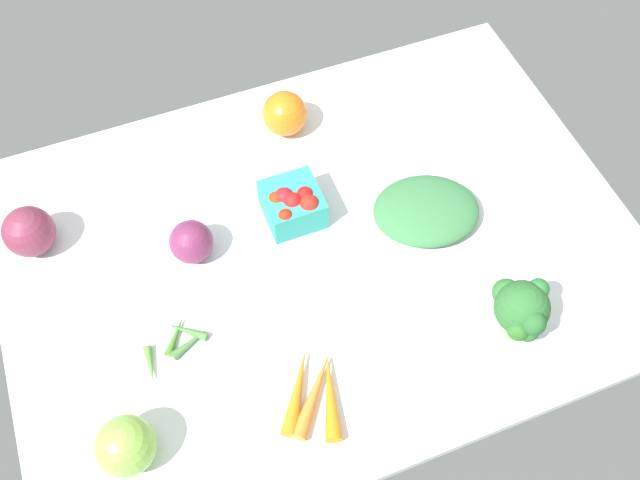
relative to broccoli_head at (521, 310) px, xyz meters
The scene contains 10 objects.
tablecloth 34.21cm from the broccoli_head, 48.75° to the right, with size 104.00×76.00×2.00cm, color white.
broccoli_head is the anchor object (origin of this frame).
red_onion_near_basket 52.24cm from the broccoli_head, 36.83° to the right, with size 7.14×7.14×7.14cm, color #742A50.
leafy_greens_clump 24.41cm from the broccoli_head, 82.17° to the right, with size 17.87×14.46×4.78cm, color #397744.
heirloom_tomato_orange 54.50cm from the broccoli_head, 70.06° to the right, with size 8.18×8.18×8.18cm, color orange.
okra_pile 51.67cm from the broccoli_head, 18.66° to the right, with size 10.95×9.91×1.51cm.
berry_basket 40.32cm from the broccoli_head, 53.43° to the right, with size 9.32×9.32×7.34cm.
red_onion_center 78.12cm from the broccoli_head, 32.74° to the right, with size 8.38×8.38×8.38cm, color brown.
carrot_bunch 32.70cm from the broccoli_head, ahead, with size 12.07×15.45×2.60cm.
heirloom_tomato_green 59.02cm from the broccoli_head, ahead, with size 8.45×8.45×8.45cm, color #87C048.
Camera 1 is at (22.17, 57.07, 102.31)cm, focal length 39.69 mm.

